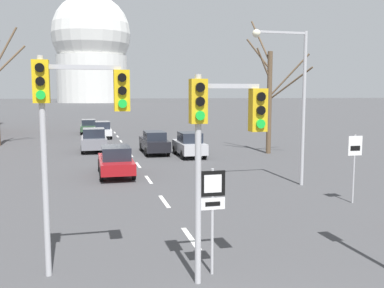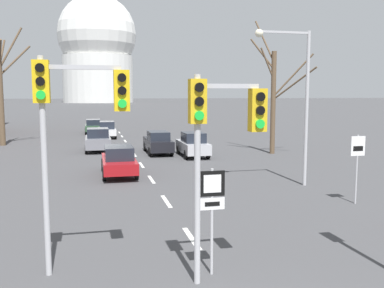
{
  "view_description": "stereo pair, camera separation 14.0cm",
  "coord_description": "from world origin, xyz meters",
  "px_view_note": "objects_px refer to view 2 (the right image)",
  "views": [
    {
      "loc": [
        -2.88,
        -5.28,
        4.26
      ],
      "look_at": [
        -0.38,
        4.95,
        3.02
      ],
      "focal_mm": 40.0,
      "sensor_mm": 36.0,
      "label": 1
    },
    {
      "loc": [
        -2.74,
        -5.31,
        4.26
      ],
      "look_at": [
        -0.38,
        4.95,
        3.02
      ],
      "focal_mm": 40.0,
      "sensor_mm": 36.0,
      "label": 2
    }
  ],
  "objects_px": {
    "traffic_signal_near_left": "(71,110)",
    "route_sign_post": "(212,203)",
    "sedan_near_right": "(193,145)",
    "sedan_far_right": "(158,142)",
    "speed_limit_sign": "(357,157)",
    "sedan_distant_centre": "(98,140)",
    "traffic_signal_centre_tall": "(219,127)",
    "sedan_mid_centre": "(119,160)",
    "sedan_far_left": "(107,129)",
    "sedan_near_left": "(93,126)",
    "street_lamp_right": "(296,89)"
  },
  "relations": [
    {
      "from": "street_lamp_right",
      "to": "sedan_near_left",
      "type": "relative_size",
      "value": 1.56
    },
    {
      "from": "sedan_mid_centre",
      "to": "sedan_far_right",
      "type": "bearing_deg",
      "value": 67.6
    },
    {
      "from": "sedan_mid_centre",
      "to": "sedan_far_right",
      "type": "xyz_separation_m",
      "value": [
        3.24,
        7.86,
        0.01
      ]
    },
    {
      "from": "sedan_near_right",
      "to": "sedan_far_right",
      "type": "height_order",
      "value": "sedan_near_right"
    },
    {
      "from": "traffic_signal_centre_tall",
      "to": "traffic_signal_near_left",
      "type": "height_order",
      "value": "traffic_signal_near_left"
    },
    {
      "from": "route_sign_post",
      "to": "speed_limit_sign",
      "type": "relative_size",
      "value": 0.94
    },
    {
      "from": "route_sign_post",
      "to": "sedan_near_left",
      "type": "height_order",
      "value": "route_sign_post"
    },
    {
      "from": "sedan_mid_centre",
      "to": "sedan_far_right",
      "type": "height_order",
      "value": "sedan_far_right"
    },
    {
      "from": "speed_limit_sign",
      "to": "street_lamp_right",
      "type": "relative_size",
      "value": 0.38
    },
    {
      "from": "sedan_near_right",
      "to": "speed_limit_sign",
      "type": "bearing_deg",
      "value": -76.41
    },
    {
      "from": "speed_limit_sign",
      "to": "sedan_distant_centre",
      "type": "relative_size",
      "value": 0.67
    },
    {
      "from": "sedan_near_left",
      "to": "traffic_signal_near_left",
      "type": "bearing_deg",
      "value": -90.71
    },
    {
      "from": "sedan_distant_centre",
      "to": "sedan_near_left",
      "type": "bearing_deg",
      "value": 91.22
    },
    {
      "from": "traffic_signal_centre_tall",
      "to": "sedan_near_right",
      "type": "distance_m",
      "value": 19.8
    },
    {
      "from": "traffic_signal_near_left",
      "to": "sedan_far_left",
      "type": "bearing_deg",
      "value": 86.87
    },
    {
      "from": "traffic_signal_centre_tall",
      "to": "sedan_far_left",
      "type": "distance_m",
      "value": 33.43
    },
    {
      "from": "sedan_near_right",
      "to": "sedan_far_right",
      "type": "xyz_separation_m",
      "value": [
        -2.1,
        2.09,
        -0.01
      ]
    },
    {
      "from": "sedan_far_right",
      "to": "sedan_distant_centre",
      "type": "bearing_deg",
      "value": 153.41
    },
    {
      "from": "route_sign_post",
      "to": "traffic_signal_near_left",
      "type": "bearing_deg",
      "value": 165.07
    },
    {
      "from": "sedan_near_left",
      "to": "sedan_far_right",
      "type": "height_order",
      "value": "sedan_far_right"
    },
    {
      "from": "traffic_signal_near_left",
      "to": "sedan_near_right",
      "type": "xyz_separation_m",
      "value": [
        7.08,
        18.0,
        -3.06
      ]
    },
    {
      "from": "traffic_signal_near_left",
      "to": "route_sign_post",
      "type": "relative_size",
      "value": 2.01
    },
    {
      "from": "route_sign_post",
      "to": "sedan_near_right",
      "type": "height_order",
      "value": "route_sign_post"
    },
    {
      "from": "street_lamp_right",
      "to": "sedan_near_left",
      "type": "distance_m",
      "value": 31.07
    },
    {
      "from": "street_lamp_right",
      "to": "traffic_signal_near_left",
      "type": "bearing_deg",
      "value": -140.7
    },
    {
      "from": "sedan_near_left",
      "to": "sedan_distant_centre",
      "type": "bearing_deg",
      "value": -88.78
    },
    {
      "from": "sedan_near_right",
      "to": "sedan_near_left",
      "type": "bearing_deg",
      "value": 108.95
    },
    {
      "from": "sedan_distant_centre",
      "to": "route_sign_post",
      "type": "bearing_deg",
      "value": -84.13
    },
    {
      "from": "traffic_signal_centre_tall",
      "to": "sedan_far_right",
      "type": "relative_size",
      "value": 1.02
    },
    {
      "from": "speed_limit_sign",
      "to": "street_lamp_right",
      "type": "xyz_separation_m",
      "value": [
        -0.88,
        3.54,
        2.66
      ]
    },
    {
      "from": "speed_limit_sign",
      "to": "sedan_distant_centre",
      "type": "distance_m",
      "value": 20.38
    },
    {
      "from": "traffic_signal_centre_tall",
      "to": "sedan_far_right",
      "type": "bearing_deg",
      "value": 85.2
    },
    {
      "from": "street_lamp_right",
      "to": "sedan_near_right",
      "type": "distance_m",
      "value": 11.12
    },
    {
      "from": "speed_limit_sign",
      "to": "sedan_mid_centre",
      "type": "distance_m",
      "value": 11.82
    },
    {
      "from": "sedan_far_right",
      "to": "sedan_near_right",
      "type": "bearing_deg",
      "value": -44.93
    },
    {
      "from": "traffic_signal_centre_tall",
      "to": "sedan_near_right",
      "type": "relative_size",
      "value": 1.15
    },
    {
      "from": "sedan_near_left",
      "to": "sedan_far_left",
      "type": "xyz_separation_m",
      "value": [
        1.29,
        -5.21,
        0.03
      ]
    },
    {
      "from": "street_lamp_right",
      "to": "sedan_far_left",
      "type": "xyz_separation_m",
      "value": [
        -7.77,
        24.28,
        -3.67
      ]
    },
    {
      "from": "speed_limit_sign",
      "to": "sedan_distant_centre",
      "type": "bearing_deg",
      "value": 118.19
    },
    {
      "from": "route_sign_post",
      "to": "sedan_distant_centre",
      "type": "height_order",
      "value": "route_sign_post"
    },
    {
      "from": "traffic_signal_centre_tall",
      "to": "sedan_mid_centre",
      "type": "relative_size",
      "value": 1.05
    },
    {
      "from": "traffic_signal_centre_tall",
      "to": "route_sign_post",
      "type": "relative_size",
      "value": 1.84
    },
    {
      "from": "sedan_far_right",
      "to": "sedan_distant_centre",
      "type": "relative_size",
      "value": 1.15
    },
    {
      "from": "route_sign_post",
      "to": "sedan_mid_centre",
      "type": "relative_size",
      "value": 0.57
    },
    {
      "from": "sedan_mid_centre",
      "to": "traffic_signal_centre_tall",
      "type": "bearing_deg",
      "value": -83.85
    },
    {
      "from": "route_sign_post",
      "to": "speed_limit_sign",
      "type": "distance_m",
      "value": 8.86
    },
    {
      "from": "speed_limit_sign",
      "to": "sedan_far_right",
      "type": "height_order",
      "value": "speed_limit_sign"
    },
    {
      "from": "street_lamp_right",
      "to": "speed_limit_sign",
      "type": "bearing_deg",
      "value": -75.96
    },
    {
      "from": "sedan_near_left",
      "to": "sedan_far_right",
      "type": "xyz_separation_m",
      "value": [
        4.52,
        -17.18,
        0.02
      ]
    },
    {
      "from": "sedan_far_right",
      "to": "sedan_near_left",
      "type": "bearing_deg",
      "value": 104.73
    }
  ]
}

